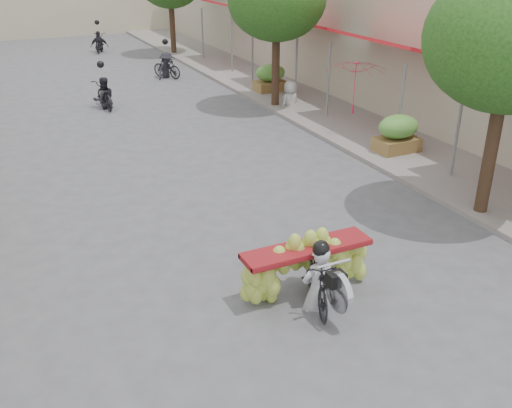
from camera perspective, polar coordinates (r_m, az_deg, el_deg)
The scene contains 11 objects.
sidewalk_right at distance 22.77m, azimuth 4.41°, elevation 10.77°, with size 4.00×60.00×0.12m, color gray.
shophouse_row_right at distance 24.33m, azimuth 16.72°, elevation 17.80°, with size 9.77×40.00×6.00m.
street_tree_near at distance 12.56m, azimuth 24.14°, elevation 14.73°, with size 3.40×3.40×5.25m.
produce_crate_mid at distance 16.58m, azimuth 14.01°, elevation 7.13°, with size 1.20×0.88×1.16m.
produce_crate_far at distance 23.11m, azimuth 1.45°, elevation 12.70°, with size 1.20×0.88×1.16m.
banana_motorbike at distance 9.48m, azimuth 5.73°, elevation -6.02°, with size 2.26×1.82×2.06m.
market_umbrella at distance 17.32m, azimuth 10.11°, elevation 14.01°, with size 1.82×1.82×1.62m.
pedestrian at distance 21.09m, azimuth 3.49°, elevation 12.20°, with size 0.94×0.72×1.69m.
bg_motorbike_a at distance 21.67m, azimuth -15.04°, elevation 11.15°, with size 0.82×1.67×1.95m.
bg_motorbike_b at distance 26.20m, azimuth -8.98°, elevation 14.18°, with size 1.19×1.61×1.95m.
bg_motorbike_c at distance 33.54m, azimuth -15.47°, elevation 15.75°, with size 1.16×1.81×1.95m.
Camera 1 is at (-3.96, -4.19, 5.52)m, focal length 40.00 mm.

